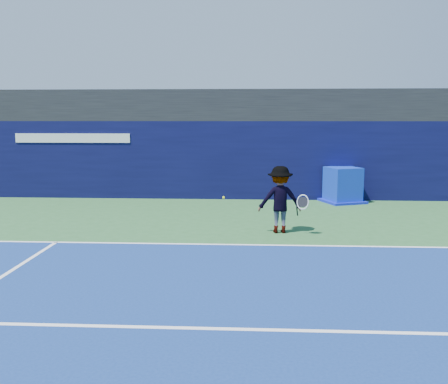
{
  "coord_description": "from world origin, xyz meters",
  "views": [
    {
      "loc": [
        -0.09,
        -9.03,
        3.12
      ],
      "look_at": [
        -0.86,
        5.2,
        1.0
      ],
      "focal_mm": 40.0,
      "sensor_mm": 36.0,
      "label": 1
    }
  ],
  "objects": [
    {
      "name": "tennis_player",
      "position": [
        0.71,
        4.46,
        0.92
      ],
      "size": [
        1.37,
        0.77,
        1.83
      ],
      "color": "silver",
      "rests_on": "ground"
    },
    {
      "name": "back_wall_assembly",
      "position": [
        -0.0,
        10.5,
        1.5
      ],
      "size": [
        36.0,
        1.03,
        3.0
      ],
      "color": "black",
      "rests_on": "ground"
    },
    {
      "name": "ground",
      "position": [
        0.0,
        0.0,
        0.0
      ],
      "size": [
        80.0,
        80.0,
        0.0
      ],
      "primitive_type": "plane",
      "color": "#295C2E",
      "rests_on": "ground"
    },
    {
      "name": "tennis_ball",
      "position": [
        -0.89,
        5.5,
        0.79
      ],
      "size": [
        0.07,
        0.07,
        0.07
      ],
      "color": "#CEE519",
      "rests_on": "ground"
    },
    {
      "name": "equipment_cart",
      "position": [
        3.33,
        9.57,
        0.6
      ],
      "size": [
        1.76,
        1.76,
        1.31
      ],
      "color": "#0C29B1",
      "rests_on": "ground"
    },
    {
      "name": "service_line",
      "position": [
        0.0,
        -2.0,
        0.01
      ],
      "size": [
        24.0,
        0.1,
        0.01
      ],
      "primitive_type": "cube",
      "color": "white",
      "rests_on": "ground"
    },
    {
      "name": "stadium_band",
      "position": [
        0.0,
        11.5,
        3.6
      ],
      "size": [
        36.0,
        3.0,
        1.2
      ],
      "primitive_type": "cube",
      "color": "black",
      "rests_on": "back_wall_assembly"
    },
    {
      "name": "baseline",
      "position": [
        0.0,
        3.0,
        0.01
      ],
      "size": [
        24.0,
        0.1,
        0.01
      ],
      "primitive_type": "cube",
      "color": "white",
      "rests_on": "ground"
    }
  ]
}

